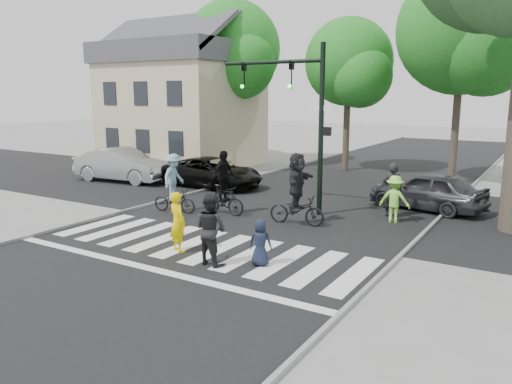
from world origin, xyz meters
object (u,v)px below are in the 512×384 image
traffic_signal (300,105)px  car_grey (427,191)px  pedestrian_adult (211,229)px  cyclist_mid (223,188)px  cyclist_left (174,187)px  car_silver (122,165)px  pedestrian_woman (178,222)px  pedestrian_child (260,243)px  cyclist_right (297,193)px  car_suv (212,172)px

traffic_signal → car_grey: size_ratio=1.41×
car_grey → pedestrian_adult: bearing=-7.5°
pedestrian_adult → cyclist_mid: cyclist_mid is taller
cyclist_left → car_silver: cyclist_left is taller
pedestrian_woman → car_silver: 12.13m
pedestrian_child → pedestrian_adult: (-1.14, -0.56, 0.32)m
cyclist_right → pedestrian_woman: bearing=-108.7°
car_silver → cyclist_left: bearing=-126.2°
cyclist_right → car_silver: cyclist_right is taller
pedestrian_child → cyclist_left: 6.58m
cyclist_right → car_silver: bearing=165.2°
cyclist_right → car_silver: 11.56m
traffic_signal → pedestrian_woman: bearing=-96.5°
cyclist_left → cyclist_mid: size_ratio=0.93×
car_silver → car_grey: (14.34, 1.53, -0.09)m
traffic_signal → pedestrian_woman: size_ratio=3.57×
pedestrian_child → car_silver: (-12.24, 7.06, 0.21)m
traffic_signal → cyclist_left: bearing=-147.7°
pedestrian_child → cyclist_right: size_ratio=0.50×
pedestrian_child → car_silver: size_ratio=0.24×
traffic_signal → pedestrian_adult: size_ratio=3.25×
traffic_signal → cyclist_right: 3.36m
car_suv → cyclist_right: bearing=-118.8°
pedestrian_woman → pedestrian_child: pedestrian_woman is taller
traffic_signal → car_grey: (3.95, 2.83, -3.18)m
pedestrian_adult → pedestrian_woman: bearing=-6.6°
cyclist_left → car_suv: bearing=111.0°
car_silver → pedestrian_child: bearing=-126.5°
pedestrian_adult → car_silver: size_ratio=0.37×
pedestrian_child → cyclist_right: (-1.06, 4.11, 0.47)m
cyclist_right → car_grey: 5.49m
pedestrian_adult → pedestrian_child: bearing=-146.3°
pedestrian_child → car_silver: 14.13m
cyclist_left → car_grey: 9.40m
cyclist_left → cyclist_right: 4.68m
pedestrian_woman → cyclist_mid: size_ratio=0.73×
pedestrian_child → pedestrian_adult: bearing=9.9°
traffic_signal → pedestrian_adult: (0.70, -6.30, -2.98)m
pedestrian_child → cyclist_right: cyclist_right is taller
pedestrian_child → cyclist_mid: (-3.96, 4.00, 0.34)m
cyclist_mid → traffic_signal: bearing=39.5°
cyclist_left → car_silver: bearing=150.3°
car_suv → traffic_signal: bearing=-109.7°
car_suv → car_grey: bearing=-84.2°
traffic_signal → car_silver: 10.92m
traffic_signal → pedestrian_woman: traffic_signal is taller
cyclist_mid → car_silver: 8.83m
pedestrian_woman → car_grey: (4.63, 8.78, -0.11)m
pedestrian_woman → car_silver: pedestrian_woman is taller
pedestrian_woman → traffic_signal: bearing=-76.9°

